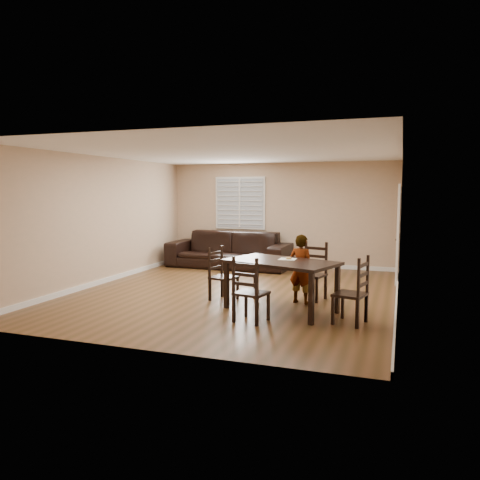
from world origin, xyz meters
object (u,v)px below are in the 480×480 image
at_px(donut, 289,258).
at_px(sofa, 229,250).
at_px(chair_near, 314,273).
at_px(chair_right, 358,294).
at_px(chair_far, 247,293).
at_px(dining_table, 281,266).
at_px(child, 301,269).
at_px(chair_left, 219,276).

bearing_deg(donut, sofa, 123.60).
distance_m(chair_near, chair_right, 1.76).
xyz_separation_m(chair_far, chair_right, (1.57, 0.46, 0.01)).
distance_m(dining_table, child, 0.66).
relative_size(child, sofa, 0.39).
height_order(chair_near, sofa, chair_near).
xyz_separation_m(chair_left, sofa, (-1.08, 3.42, 0.02)).
bearing_deg(sofa, chair_near, -44.37).
bearing_deg(chair_far, dining_table, -96.32).
xyz_separation_m(donut, sofa, (-2.44, 3.67, -0.40)).
bearing_deg(donut, chair_far, -109.32).
distance_m(chair_far, donut, 1.20).
height_order(chair_left, donut, chair_left).
xyz_separation_m(chair_left, chair_right, (2.55, -0.86, 0.03)).
relative_size(dining_table, donut, 20.61).
xyz_separation_m(child, donut, (-0.12, -0.43, 0.25)).
relative_size(chair_near, child, 0.86).
bearing_deg(chair_near, sofa, 149.27).
distance_m(chair_right, sofa, 5.61).
relative_size(chair_near, sofa, 0.33).
relative_size(dining_table, sofa, 0.64).
bearing_deg(sofa, chair_left, -71.13).
xyz_separation_m(dining_table, chair_right, (1.28, -0.43, -0.29)).
relative_size(donut, sofa, 0.03).
bearing_deg(chair_right, child, -120.11).
height_order(chair_far, chair_left, chair_far).
bearing_deg(chair_near, donut, -92.06).
xyz_separation_m(chair_right, child, (-1.07, 1.04, 0.15)).
xyz_separation_m(chair_left, donut, (1.36, -0.25, 0.42)).
bearing_deg(chair_far, chair_left, -41.56).
height_order(chair_near, donut, chair_near).
relative_size(chair_near, chair_right, 1.02).
xyz_separation_m(chair_near, sofa, (-2.71, 2.78, -0.02)).
bearing_deg(chair_right, chair_far, -59.57).
xyz_separation_m(dining_table, child, (0.21, 0.61, -0.14)).
bearing_deg(dining_table, sofa, 140.38).
bearing_deg(child, chair_near, -93.59).
bearing_deg(donut, chair_near, 72.94).
height_order(chair_near, child, child).
height_order(chair_left, sofa, chair_left).
relative_size(chair_far, sofa, 0.32).
relative_size(chair_left, child, 0.79).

